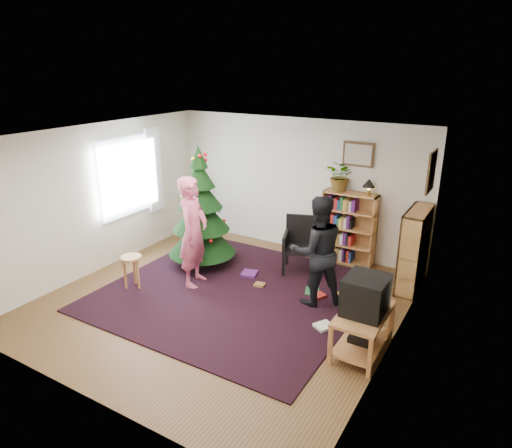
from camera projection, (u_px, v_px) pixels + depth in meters
The scene contains 23 objects.
floor at pixel (223, 301), 6.94m from camera, with size 5.00×5.00×0.00m, color brown.
ceiling at pixel (218, 135), 6.11m from camera, with size 5.00×5.00×0.00m, color white.
wall_back at pixel (297, 185), 8.55m from camera, with size 5.00×0.02×2.50m, color silver.
wall_front at pixel (76, 296), 4.50m from camera, with size 5.00×0.02×2.50m, color silver.
wall_left at pixel (99, 198), 7.72m from camera, with size 0.02×5.00×2.50m, color silver.
wall_right at pixel (397, 260), 5.33m from camera, with size 0.02×5.00×2.50m, color silver.
rug at pixel (234, 292), 7.18m from camera, with size 3.80×3.60×0.02m, color black.
window_pane at pixel (126, 177), 8.11m from camera, with size 0.04×1.20×1.40m, color silver.
curtain at pixel (154, 170), 8.66m from camera, with size 0.06×0.35×1.60m, color white.
picture_back at pixel (358, 154), 7.75m from camera, with size 0.55×0.03×0.42m.
picture_right at pixel (431, 172), 6.52m from camera, with size 0.03×0.50×0.60m.
christmas_tree at pixel (201, 217), 7.90m from camera, with size 1.18×1.18×2.14m.
bookshelf_back at pixel (348, 227), 8.09m from camera, with size 0.95×0.30×1.30m.
bookshelf_right at pixel (414, 249), 7.16m from camera, with size 0.30×0.95×1.30m.
tv_stand at pixel (363, 328), 5.63m from camera, with size 0.54×0.98×0.55m.
crt_tv at pixel (365, 295), 5.48m from camera, with size 0.50×0.54×0.47m.
armchair at pixel (302, 242), 7.81m from camera, with size 0.67×0.69×0.96m.
stool at pixel (132, 264), 7.20m from camera, with size 0.33×0.33×0.55m.
person_standing at pixel (193, 232), 7.19m from camera, with size 0.66×0.43×1.80m, color #CD526F.
person_by_chair at pixel (317, 251), 6.62m from camera, with size 0.81×0.63×1.67m, color black.
potted_plant at pixel (341, 176), 7.88m from camera, with size 0.49×0.42×0.54m, color gray.
table_lamp at pixel (369, 184), 7.67m from camera, with size 0.21×0.21×0.29m.
floor_clutter at pixel (305, 297), 6.98m from camera, with size 2.10×1.17×0.08m.
Camera 1 is at (3.57, -5.04, 3.42)m, focal length 32.00 mm.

